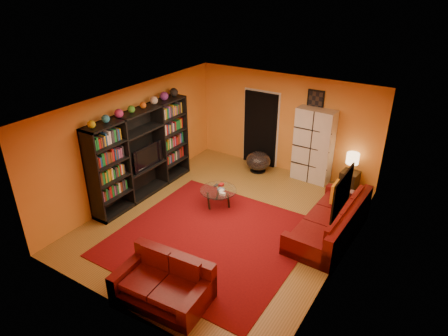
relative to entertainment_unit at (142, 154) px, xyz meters
The scene contains 20 objects.
floor 2.51m from the entertainment_unit, ahead, with size 6.00×6.00×0.00m, color brown.
ceiling 2.75m from the entertainment_unit, ahead, with size 6.00×6.00×0.00m, color white.
wall_back 3.77m from the entertainment_unit, 52.83° to the left, with size 6.00×6.00×0.00m, color orange.
wall_front 3.77m from the entertainment_unit, 52.83° to the right, with size 6.00×6.00×0.00m, color orange.
wall_left 0.34m from the entertainment_unit, behind, with size 6.00×6.00×0.00m, color orange.
wall_right 4.78m from the entertainment_unit, ahead, with size 6.00×6.00×0.00m, color orange.
rug 2.69m from the entertainment_unit, 16.42° to the right, with size 3.60×3.60×0.01m, color #5B0A0E.
doorway 3.35m from the entertainment_unit, 61.98° to the left, with size 0.95×0.10×2.04m, color black.
wall_art_right 4.80m from the entertainment_unit, ahead, with size 0.03×1.00×0.70m, color black.
wall_art_back 4.36m from the entertainment_unit, 44.57° to the left, with size 0.42×0.03×0.52m, color black.
entertainment_unit is the anchor object (origin of this frame).
tv 0.08m from the entertainment_unit, 30.18° to the left, with size 0.12×0.94×0.54m, color black.
sofa 4.55m from the entertainment_unit, ahead, with size 1.09×2.48×0.85m.
loveseat 3.65m from the entertainment_unit, 42.67° to the right, with size 1.60×1.03×0.85m.
throw_pillow 4.47m from the entertainment_unit, 18.26° to the left, with size 0.12×0.42×0.42m, color orange.
coffee_table 2.01m from the entertainment_unit, 13.14° to the left, with size 0.84×0.84×0.42m.
storage_cabinet 4.22m from the entertainment_unit, 41.59° to the left, with size 0.95×0.42×1.90m, color silver.
bowl_chair 3.16m from the entertainment_unit, 54.52° to the left, with size 0.66×0.66×0.54m.
side_table 5.05m from the entertainment_unit, 33.45° to the left, with size 0.40×0.40×0.50m, color black.
table_lamp 4.99m from the entertainment_unit, 33.45° to the left, with size 0.30×0.30×0.50m.
Camera 1 is at (3.85, -6.18, 4.90)m, focal length 32.00 mm.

